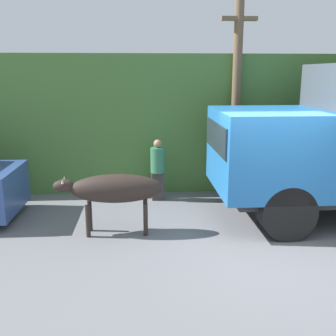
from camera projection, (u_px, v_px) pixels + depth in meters
ground_plane at (273, 249)px, 7.34m from camera, size 60.00×60.00×0.00m
hillside_embankment at (213, 114)px, 13.31m from camera, size 32.00×5.70×3.69m
brown_cow at (114, 189)px, 7.86m from camera, size 2.18×0.58×1.25m
pedestrian_on_hill at (158, 168)px, 10.02m from camera, size 0.39×0.39×1.58m
utility_pole at (236, 94)px, 10.14m from camera, size 0.90×0.23×5.13m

